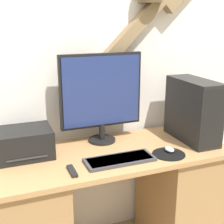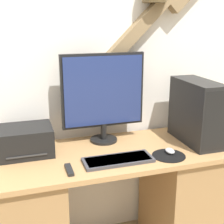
% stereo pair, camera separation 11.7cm
% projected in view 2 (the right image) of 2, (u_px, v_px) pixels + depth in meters
% --- Properties ---
extents(wall_back, '(6.40, 0.21, 2.70)m').
position_uv_depth(wall_back, '(96.00, 50.00, 2.06)').
color(wall_back, white).
rests_on(wall_back, ground_plane).
extents(desk, '(1.46, 0.60, 0.78)m').
position_uv_depth(desk, '(111.00, 205.00, 2.01)').
color(desk, tan).
rests_on(desk, ground_plane).
extents(monitor, '(0.54, 0.18, 0.58)m').
position_uv_depth(monitor, '(103.00, 94.00, 1.99)').
color(monitor, black).
rests_on(monitor, desk).
extents(keyboard, '(0.40, 0.15, 0.02)m').
position_uv_depth(keyboard, '(118.00, 160.00, 1.77)').
color(keyboard, '#3D3D42').
rests_on(keyboard, desk).
extents(mousepad, '(0.20, 0.20, 0.00)m').
position_uv_depth(mousepad, '(169.00, 156.00, 1.84)').
color(mousepad, black).
rests_on(mousepad, desk).
extents(mouse, '(0.05, 0.07, 0.03)m').
position_uv_depth(mouse, '(170.00, 151.00, 1.87)').
color(mouse, silver).
rests_on(mouse, mousepad).
extents(computer_tower, '(0.18, 0.42, 0.41)m').
position_uv_depth(computer_tower, '(196.00, 112.00, 2.01)').
color(computer_tower, black).
rests_on(computer_tower, desk).
extents(printer, '(0.32, 0.26, 0.17)m').
position_uv_depth(printer, '(25.00, 141.00, 1.85)').
color(printer, black).
rests_on(printer, desk).
extents(remote_control, '(0.03, 0.13, 0.02)m').
position_uv_depth(remote_control, '(69.00, 170.00, 1.66)').
color(remote_control, black).
rests_on(remote_control, desk).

